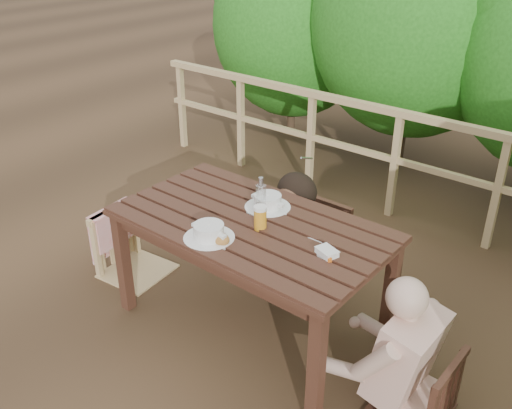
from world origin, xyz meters
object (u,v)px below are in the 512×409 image
Objects in this scene: table at (251,275)px; soup_near at (209,232)px; butter_tub at (327,253)px; chair_left at (132,219)px; woman at (310,193)px; beer_glass at (260,218)px; bottle at (261,197)px; soup_far at (268,202)px; bread_roll at (221,239)px; chair_right at (420,354)px; chair_far at (307,213)px; diner_right at (433,315)px.

table is 0.55m from soup_near.
butter_tub is (0.64, 0.28, -0.02)m from soup_near.
woman reaches higher than chair_left.
beer_glass is 0.17m from bottle.
soup_far reaches higher than bread_roll.
chair_left reaches higher than soup_near.
chair_left is 1.16× the size of chair_right.
chair_far is 1.11m from soup_near.
woman is 1.10m from soup_near.
bread_roll is 0.74× the size of beer_glass.
soup_near is 2.65× the size of bread_roll.
beer_glass is at bearing -13.49° from table.
chair_left is 8.29× the size of bread_roll.
woman is (1.00, 0.87, 0.20)m from chair_left.
beer_glass is at bearing 75.73° from bread_roll.
bottle is at bearing -85.96° from chair_left.
beer_glass is at bearing -88.10° from chair_right.
bread_roll is (-1.19, -0.29, 0.14)m from diner_right.
soup_far is at bearing 94.64° from woman.
table is 0.52m from bread_roll.
soup_near is at bearing -75.33° from chair_right.
table is 1.27× the size of woman.
soup_near is 0.33m from beer_glass.
chair_far is at bearing -56.22° from chair_left.
diner_right is (0.03, 0.00, 0.28)m from chair_right.
chair_left is 3.13× the size of soup_near.
chair_far reaches higher than soup_far.
woman is at bearing 96.00° from table.
soup_near is 2.47× the size of butter_tub.
bread_roll is 0.29m from beer_glass.
soup_far is 0.14m from bottle.
woman reaches higher than soup_near.
chair_right is 2.69× the size of soup_near.
bottle is at bearing -94.46° from chair_right.
soup_far is (-0.04, 0.21, 0.45)m from table.
chair_left is 1.24m from beer_glass.
bread_roll is at bearing -84.49° from chair_far.
soup_near is at bearing -97.72° from bottle.
bottle reaches higher than table.
woman is at bearing -55.56° from chair_left.
soup_near reaches higher than chair_right.
bottle reaches higher than chair_far.
diner_right is at bearing 0.81° from beer_glass.
soup_near is at bearing -118.85° from beer_glass.
chair_right is 1.51m from woman.
woman is at bearing 96.22° from bottle.
diner_right is 1.27m from soup_far.
table is at bearing -83.90° from chair_far.
bread_roll reaches higher than table.
chair_far is 1.51m from diner_right.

